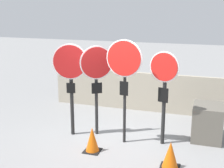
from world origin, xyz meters
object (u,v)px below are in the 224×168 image
Objects in this scene: storage_crate at (207,122)px; traffic_cone_1 at (92,140)px; stop_sign_1 at (97,73)px; stop_sign_3 at (164,83)px; traffic_cone_0 at (170,155)px; stop_sign_2 at (124,69)px; stop_sign_0 at (71,73)px.

traffic_cone_1 is at bearing -148.47° from storage_crate.
stop_sign_1 is 3.96× the size of traffic_cone_1.
stop_sign_3 is at bearing 30.93° from traffic_cone_1.
storage_crate is (2.43, 1.49, 0.15)m from traffic_cone_1.
stop_sign_1 reaches higher than traffic_cone_0.
stop_sign_2 is at bearing 49.83° from traffic_cone_1.
traffic_cone_0 is (2.58, -0.90, -1.33)m from stop_sign_0.
stop_sign_2 is at bearing -152.28° from stop_sign_3.
stop_sign_2 is at bearing -16.46° from stop_sign_0.
stop_sign_1 is at bearing 150.61° from traffic_cone_0.
traffic_cone_1 is (-1.42, -0.85, -1.22)m from stop_sign_3.
traffic_cone_1 is at bearing -134.64° from stop_sign_3.
traffic_cone_1 is (-1.77, 0.21, 0.00)m from traffic_cone_0.
storage_crate is at bearing 29.06° from stop_sign_2.
stop_sign_3 is 2.06m from traffic_cone_1.
stop_sign_1 is 1.02× the size of stop_sign_3.
traffic_cone_0 is at bearing -111.27° from storage_crate.
stop_sign_1 is 1.63m from traffic_cone_1.
traffic_cone_1 is at bearing -125.24° from stop_sign_2.
storage_crate is at bearing -0.65° from stop_sign_0.
stop_sign_1 reaches higher than stop_sign_3.
stop_sign_0 is 1.02× the size of stop_sign_1.
stop_sign_0 reaches higher than stop_sign_3.
stop_sign_3 is (1.65, -0.06, -0.10)m from stop_sign_1.
traffic_cone_0 is 1.82m from storage_crate.
storage_crate reaches higher than traffic_cone_1.
traffic_cone_0 is (1.22, -0.85, -1.53)m from stop_sign_2.
storage_crate is (2.65, 0.57, -1.17)m from stop_sign_1.
stop_sign_1 is at bearing 6.35° from stop_sign_0.
stop_sign_0 is 4.05× the size of traffic_cone_0.
stop_sign_1 is 2.65m from traffic_cone_0.
stop_sign_2 is at bearing -52.78° from stop_sign_1.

